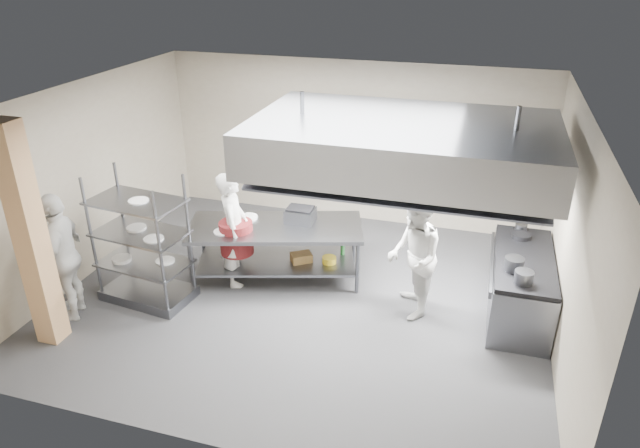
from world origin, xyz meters
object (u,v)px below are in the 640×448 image
(stockpot, at_px, (514,264))
(chef_head, at_px, (234,229))
(cooking_range, at_px, (520,287))
(griddle, at_px, (300,215))
(chef_line, at_px, (414,257))
(island, at_px, (276,252))
(chef_plating, at_px, (63,256))
(pass_rack, at_px, (141,240))

(stockpot, bearing_deg, chef_head, 179.32)
(cooking_range, relative_size, griddle, 4.55)
(cooking_range, distance_m, griddle, 3.38)
(chef_line, xyz_separation_m, griddle, (-1.85, 0.62, 0.12))
(griddle, bearing_deg, cooking_range, -3.60)
(island, relative_size, chef_line, 1.46)
(chef_head, height_order, griddle, chef_head)
(island, distance_m, chef_line, 2.24)
(island, xyz_separation_m, chef_plating, (-2.43, -1.77, 0.48))
(pass_rack, xyz_separation_m, chef_head, (1.08, 0.81, -0.06))
(cooking_range, bearing_deg, chef_plating, -163.16)
(chef_line, distance_m, chef_plating, 4.81)
(stockpot, bearing_deg, chef_line, -178.58)
(chef_head, height_order, chef_plating, chef_plating)
(island, bearing_deg, chef_line, -26.45)
(island, height_order, cooking_range, island)
(cooking_range, xyz_separation_m, chef_head, (-4.21, -0.36, 0.49))
(cooking_range, bearing_deg, pass_rack, -167.58)
(chef_plating, relative_size, stockpot, 7.27)
(griddle, bearing_deg, chef_plating, -144.25)
(chef_head, distance_m, chef_line, 2.73)
(pass_rack, bearing_deg, island, 40.75)
(chef_head, bearing_deg, cooking_range, -103.27)
(cooking_range, height_order, chef_line, chef_line)
(island, bearing_deg, stockpot, -22.29)
(chef_head, bearing_deg, pass_rack, 108.86)
(chef_line, xyz_separation_m, stockpot, (1.31, 0.03, 0.09))
(chef_line, bearing_deg, island, -115.29)
(chef_plating, bearing_deg, pass_rack, 110.69)
(pass_rack, height_order, cooking_range, pass_rack)
(chef_head, height_order, stockpot, chef_head)
(island, height_order, chef_line, chef_line)
(island, distance_m, pass_rack, 2.04)
(island, height_order, pass_rack, pass_rack)
(chef_plating, bearing_deg, island, 106.40)
(cooking_range, distance_m, stockpot, 0.72)
(pass_rack, relative_size, stockpot, 7.59)
(cooking_range, distance_m, chef_line, 1.62)
(cooking_range, bearing_deg, chef_head, -175.18)
(pass_rack, bearing_deg, griddle, 41.34)
(chef_line, bearing_deg, chef_head, -107.28)
(chef_head, xyz_separation_m, chef_line, (2.73, -0.08, -0.01))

